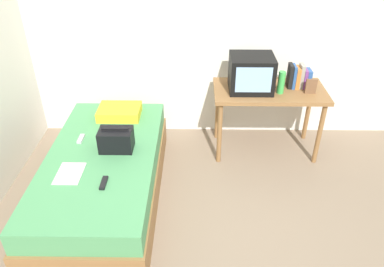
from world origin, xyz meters
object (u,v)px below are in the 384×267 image
object	(u,v)px
tv	(251,73)
remote_silver	(81,139)
book_row	(299,77)
magazine	(70,173)
bed	(105,176)
remote_dark	(104,183)
handbag	(116,140)
pillow	(120,112)
picture_frame	(311,86)
water_bottle	(281,82)
desk	(269,98)

from	to	relation	value
tv	remote_silver	xyz separation A→B (m)	(-1.65, -0.59, -0.42)
book_row	magazine	size ratio (longest dim) A/B	0.86
bed	remote_dark	distance (m)	0.50
tv	book_row	bearing A→B (deg)	7.58
tv	handbag	distance (m)	1.51
magazine	remote_dark	distance (m)	0.34
pillow	bed	bearing A→B (deg)	-94.11
picture_frame	handbag	distance (m)	2.00
tv	remote_dark	xyz separation A→B (m)	(-1.29, -1.23, -0.42)
water_bottle	remote_dark	xyz separation A→B (m)	(-1.59, -1.15, -0.36)
tv	remote_dark	world-z (taller)	tv
desk	magazine	xyz separation A→B (m)	(-1.82, -1.11, -0.16)
pillow	remote_silver	world-z (taller)	pillow
book_row	handbag	size ratio (longest dim) A/B	0.83
picture_frame	remote_dark	world-z (taller)	picture_frame
magazine	water_bottle	bearing A→B (deg)	28.30
pillow	remote_dark	xyz separation A→B (m)	(0.06, -1.10, -0.04)
magazine	remote_silver	size ratio (longest dim) A/B	2.01
bed	handbag	size ratio (longest dim) A/B	6.67
pillow	magazine	xyz separation A→B (m)	(-0.25, -0.98, -0.05)
handbag	magazine	xyz separation A→B (m)	(-0.33, -0.37, -0.10)
water_bottle	remote_dark	bearing A→B (deg)	-144.11
book_row	remote_silver	bearing A→B (deg)	-163.03
desk	pillow	xyz separation A→B (m)	(-1.57, -0.13, -0.11)
picture_frame	remote_dark	xyz separation A→B (m)	(-1.90, -1.15, -0.32)
picture_frame	handbag	bearing A→B (deg)	-160.86
water_bottle	pillow	distance (m)	1.69
bed	pillow	size ratio (longest dim) A/B	4.63
handbag	remote_dark	distance (m)	0.50
handbag	bed	bearing A→B (deg)	-147.56
desk	water_bottle	bearing A→B (deg)	-42.68
tv	remote_silver	distance (m)	1.80
desk	magazine	world-z (taller)	desk
desk	water_bottle	world-z (taller)	water_bottle
remote_dark	bed	bearing A→B (deg)	105.39
bed	remote_dark	world-z (taller)	remote_dark
bed	water_bottle	xyz separation A→B (m)	(1.71, 0.74, 0.62)
bed	book_row	size ratio (longest dim) A/B	8.02
handbag	pillow	bearing A→B (deg)	97.71
pillow	remote_silver	size ratio (longest dim) A/B	3.00
bed	picture_frame	world-z (taller)	picture_frame
magazine	bed	bearing A→B (deg)	55.15
desk	book_row	world-z (taller)	book_row
tv	water_bottle	distance (m)	0.31
remote_silver	tv	bearing A→B (deg)	19.69
desk	tv	world-z (taller)	tv
remote_silver	pillow	bearing A→B (deg)	57.69
tv	water_bottle	world-z (taller)	tv
book_row	handbag	bearing A→B (deg)	-155.70
picture_frame	handbag	size ratio (longest dim) A/B	0.51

